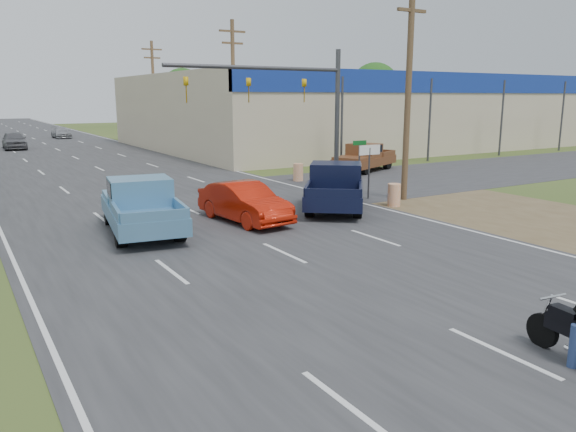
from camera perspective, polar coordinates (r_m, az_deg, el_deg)
ground at (r=11.56m, az=20.87°, el=-12.91°), size 200.00×200.00×0.00m
main_road at (r=47.28m, az=-20.79°, el=5.55°), size 15.00×180.00×0.02m
cross_road at (r=26.14m, az=-11.72°, el=1.41°), size 120.00×10.00×0.02m
dirt_verge at (r=25.82m, az=18.62°, el=0.89°), size 8.00×18.00×0.01m
big_box_store at (r=61.44m, az=10.21°, el=10.56°), size 50.00×28.10×6.60m
utility_pole_1 at (r=26.36m, az=12.15°, el=13.09°), size 2.00×0.28×10.00m
utility_pole_2 at (r=41.39m, az=-5.57°, el=12.82°), size 2.00×0.28×10.00m
utility_pole_3 at (r=58.12m, az=-13.48°, el=12.32°), size 2.00×0.28×10.00m
tree_3 at (r=99.24m, az=8.80°, el=12.77°), size 8.40×8.40×10.40m
tree_5 at (r=108.34m, az=-10.64°, el=12.47°), size 7.98×7.98×9.88m
barrel_0 at (r=24.97m, az=10.72°, el=2.10°), size 0.56×0.56×1.00m
barrel_1 at (r=31.93m, az=1.05°, el=4.45°), size 0.56×0.56×1.00m
lane_sign at (r=26.40m, az=8.27°, el=5.80°), size 1.20×0.08×2.52m
street_name_sign at (r=27.97m, az=7.25°, el=5.57°), size 0.80×0.08×2.61m
signal_mast at (r=27.32m, az=0.41°, el=12.22°), size 9.12×0.40×7.00m
red_convertible at (r=21.46m, az=-4.44°, el=1.35°), size 2.08×4.70×1.50m
blue_pickup at (r=20.49m, az=-14.74°, el=1.12°), size 3.07×6.10×1.93m
navy_pickup at (r=24.13m, az=4.87°, el=3.11°), size 5.45×6.05×1.96m
brown_pickup at (r=36.46m, az=7.72°, el=5.92°), size 5.72×4.11×1.77m
distant_car_grey at (r=57.17m, az=-26.06°, el=6.92°), size 2.03×4.78×1.61m
distant_car_silver at (r=70.41m, az=-22.05°, el=7.85°), size 1.79×4.30×1.24m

